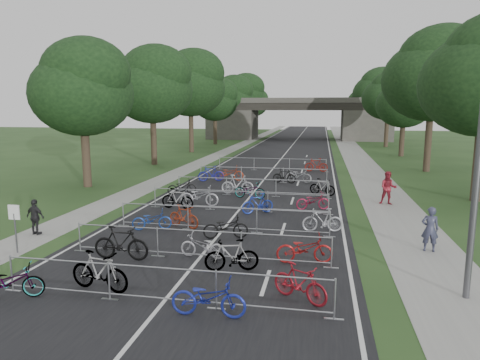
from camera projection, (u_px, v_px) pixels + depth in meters
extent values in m
plane|color=#26441D|center=(162.00, 304.00, 11.67)|extent=(200.00, 200.00, 0.00)
cube|color=black|center=(291.00, 147.00, 60.12)|extent=(11.00, 140.00, 0.01)
cube|color=gray|center=(350.00, 147.00, 58.64)|extent=(3.00, 140.00, 0.01)
cube|color=gray|center=(239.00, 146.00, 61.50)|extent=(2.00, 140.00, 0.01)
cube|color=silver|center=(291.00, 147.00, 60.12)|extent=(0.12, 140.00, 0.00)
cube|color=#43403B|center=(233.00, 124.00, 76.36)|extent=(8.00, 8.00, 5.00)
cube|color=#43403B|center=(366.00, 125.00, 72.12)|extent=(8.00, 8.00, 5.00)
cube|color=black|center=(298.00, 107.00, 73.73)|extent=(30.00, 8.00, 1.20)
cube|color=#43403B|center=(297.00, 100.00, 69.88)|extent=(30.00, 0.40, 0.90)
cube|color=#43403B|center=(299.00, 101.00, 77.24)|extent=(30.00, 0.40, 0.90)
cylinder|color=#4C4C51|center=(479.00, 157.00, 11.42)|extent=(0.18, 0.18, 8.00)
cylinder|color=#4C4C51|center=(16.00, 233.00, 15.71)|extent=(0.06, 0.06, 1.50)
cube|color=white|center=(14.00, 212.00, 15.58)|extent=(0.45, 0.04, 0.55)
cylinder|color=#33261C|center=(86.00, 156.00, 28.95)|extent=(0.56, 0.56, 4.20)
ellipsoid|color=black|center=(82.00, 94.00, 28.27)|extent=(6.72, 6.72, 5.51)
sphere|color=black|center=(85.00, 73.00, 27.45)|extent=(5.38, 5.38, 5.38)
sphere|color=black|center=(80.00, 107.00, 28.99)|extent=(4.37, 4.37, 4.37)
cylinder|color=#33261C|center=(478.00, 162.00, 24.41)|extent=(0.56, 0.56, 4.48)
sphere|color=black|center=(471.00, 101.00, 24.41)|extent=(4.66, 4.66, 4.66)
cylinder|color=#33261C|center=(154.00, 140.00, 40.53)|extent=(0.56, 0.56, 4.72)
ellipsoid|color=black|center=(152.00, 90.00, 39.77)|extent=(7.56, 7.56, 6.20)
sphere|color=black|center=(156.00, 73.00, 38.92)|extent=(6.05, 6.05, 6.05)
sphere|color=black|center=(149.00, 100.00, 40.50)|extent=(4.91, 4.91, 4.91)
cylinder|color=#33261C|center=(428.00, 141.00, 35.98)|extent=(0.56, 0.56, 5.11)
ellipsoid|color=black|center=(433.00, 81.00, 35.16)|extent=(8.18, 8.18, 6.70)
sphere|color=black|center=(444.00, 59.00, 34.29)|extent=(6.54, 6.54, 6.54)
sphere|color=black|center=(424.00, 93.00, 35.90)|extent=(5.31, 5.31, 5.31)
cylinder|color=#33261C|center=(191.00, 131.00, 52.12)|extent=(0.56, 0.56, 5.25)
ellipsoid|color=black|center=(190.00, 88.00, 51.27)|extent=(8.40, 8.40, 6.89)
sphere|color=black|center=(194.00, 73.00, 50.39)|extent=(6.72, 6.72, 6.72)
sphere|color=black|center=(188.00, 97.00, 52.02)|extent=(5.46, 5.46, 5.46)
cylinder|color=#33261C|center=(402.00, 139.00, 47.71)|extent=(0.56, 0.56, 3.85)
ellipsoid|color=black|center=(404.00, 105.00, 47.09)|extent=(6.16, 6.16, 5.05)
sphere|color=black|center=(412.00, 93.00, 46.29)|extent=(4.93, 4.93, 4.93)
sphere|color=black|center=(398.00, 112.00, 47.80)|extent=(4.00, 4.00, 4.00)
cylinder|color=#33261C|center=(215.00, 130.00, 63.83)|extent=(0.56, 0.56, 4.20)
ellipsoid|color=black|center=(215.00, 102.00, 63.15)|extent=(6.72, 6.72, 5.51)
sphere|color=black|center=(218.00, 93.00, 62.33)|extent=(5.38, 5.38, 5.38)
sphere|color=black|center=(213.00, 108.00, 63.87)|extent=(4.37, 4.37, 4.37)
cylinder|color=#33261C|center=(386.00, 131.00, 59.29)|extent=(0.56, 0.56, 4.48)
ellipsoid|color=black|center=(388.00, 99.00, 58.56)|extent=(7.17, 7.17, 5.88)
sphere|color=black|center=(394.00, 88.00, 57.73)|extent=(5.73, 5.73, 5.73)
sphere|color=black|center=(384.00, 105.00, 59.29)|extent=(4.66, 4.66, 4.66)
cylinder|color=#33261C|center=(232.00, 125.00, 75.41)|extent=(0.56, 0.56, 4.72)
ellipsoid|color=black|center=(232.00, 99.00, 74.65)|extent=(7.56, 7.56, 6.20)
sphere|color=black|center=(234.00, 90.00, 73.80)|extent=(6.05, 6.05, 6.05)
sphere|color=black|center=(229.00, 104.00, 75.38)|extent=(4.91, 4.91, 4.91)
cylinder|color=#33261C|center=(376.00, 125.00, 70.86)|extent=(0.56, 0.56, 5.11)
ellipsoid|color=black|center=(378.00, 94.00, 70.04)|extent=(8.18, 8.18, 6.70)
sphere|color=black|center=(382.00, 84.00, 69.17)|extent=(6.54, 6.54, 6.54)
sphere|color=black|center=(374.00, 101.00, 70.78)|extent=(5.31, 5.31, 5.31)
cylinder|color=#33261C|center=(244.00, 122.00, 87.00)|extent=(0.56, 0.56, 5.25)
ellipsoid|color=black|center=(244.00, 96.00, 86.15)|extent=(8.40, 8.40, 6.89)
sphere|color=black|center=(246.00, 87.00, 85.27)|extent=(6.72, 6.72, 6.72)
sphere|color=black|center=(242.00, 101.00, 86.90)|extent=(5.46, 5.46, 5.46)
cylinder|color=#33261C|center=(368.00, 126.00, 82.59)|extent=(0.56, 0.56, 3.85)
ellipsoid|color=black|center=(369.00, 106.00, 81.97)|extent=(6.16, 6.16, 5.05)
sphere|color=black|center=(373.00, 100.00, 81.17)|extent=(4.93, 4.93, 4.93)
sphere|color=black|center=(366.00, 110.00, 82.68)|extent=(4.00, 4.00, 4.00)
cylinder|color=#33261C|center=(253.00, 123.00, 98.71)|extent=(0.56, 0.56, 4.20)
ellipsoid|color=black|center=(253.00, 104.00, 98.03)|extent=(6.72, 6.72, 5.51)
sphere|color=black|center=(255.00, 98.00, 97.21)|extent=(5.38, 5.38, 5.38)
sphere|color=black|center=(251.00, 108.00, 98.75)|extent=(4.37, 4.37, 4.37)
cylinder|color=#33261C|center=(363.00, 123.00, 94.17)|extent=(0.56, 0.56, 4.48)
ellipsoid|color=black|center=(364.00, 102.00, 93.44)|extent=(7.17, 7.17, 5.88)
sphere|color=black|center=(367.00, 96.00, 92.61)|extent=(5.73, 5.73, 5.73)
sphere|color=black|center=(361.00, 106.00, 94.17)|extent=(4.66, 4.66, 4.66)
cylinder|color=#979A9F|center=(161.00, 268.00, 11.50)|extent=(9.20, 0.04, 0.04)
cylinder|color=#979A9F|center=(162.00, 298.00, 11.64)|extent=(9.20, 0.04, 0.04)
cylinder|color=#979A9F|center=(12.00, 273.00, 12.43)|extent=(0.05, 0.05, 1.10)
cube|color=#979A9F|center=(13.00, 291.00, 12.52)|extent=(0.50, 0.08, 0.03)
cylinder|color=#979A9F|center=(109.00, 281.00, 11.87)|extent=(0.05, 0.05, 1.10)
cube|color=#979A9F|center=(110.00, 299.00, 11.95)|extent=(0.50, 0.08, 0.03)
cylinder|color=#979A9F|center=(216.00, 290.00, 11.30)|extent=(0.05, 0.05, 1.10)
cube|color=#979A9F|center=(216.00, 309.00, 11.39)|extent=(0.50, 0.08, 0.03)
cylinder|color=#979A9F|center=(335.00, 299.00, 10.74)|extent=(0.05, 0.05, 1.10)
cube|color=#979A9F|center=(334.00, 319.00, 10.82)|extent=(0.50, 0.08, 0.03)
cylinder|color=#979A9F|center=(198.00, 231.00, 14.99)|extent=(9.20, 0.04, 0.04)
cylinder|color=#979A9F|center=(199.00, 254.00, 15.13)|extent=(9.20, 0.04, 0.04)
cylinder|color=#979A9F|center=(80.00, 237.00, 15.92)|extent=(0.05, 0.05, 1.10)
cube|color=#979A9F|center=(81.00, 251.00, 16.01)|extent=(0.50, 0.08, 0.03)
cylinder|color=#979A9F|center=(157.00, 242.00, 15.35)|extent=(0.05, 0.05, 1.10)
cube|color=#979A9F|center=(158.00, 256.00, 15.44)|extent=(0.50, 0.08, 0.03)
cylinder|color=#979A9F|center=(241.00, 247.00, 14.79)|extent=(0.05, 0.05, 1.10)
cube|color=#979A9F|center=(241.00, 262.00, 14.88)|extent=(0.50, 0.08, 0.03)
cylinder|color=#979A9F|center=(332.00, 253.00, 14.22)|extent=(0.05, 0.05, 1.10)
cube|color=#979A9F|center=(331.00, 268.00, 14.31)|extent=(0.50, 0.08, 0.03)
cylinder|color=#979A9F|center=(222.00, 208.00, 18.48)|extent=(9.20, 0.04, 0.04)
cylinder|color=#979A9F|center=(222.00, 227.00, 18.62)|extent=(9.20, 0.04, 0.04)
cylinder|color=#979A9F|center=(123.00, 214.00, 19.41)|extent=(0.05, 0.05, 1.10)
cube|color=#979A9F|center=(124.00, 225.00, 19.50)|extent=(0.50, 0.08, 0.03)
cylinder|color=#979A9F|center=(188.00, 217.00, 18.84)|extent=(0.05, 0.05, 1.10)
cube|color=#979A9F|center=(188.00, 229.00, 18.93)|extent=(0.50, 0.08, 0.03)
cylinder|color=#979A9F|center=(257.00, 221.00, 18.28)|extent=(0.05, 0.05, 1.10)
cube|color=#979A9F|center=(257.00, 233.00, 18.37)|extent=(0.50, 0.08, 0.03)
cylinder|color=#979A9F|center=(330.00, 224.00, 17.71)|extent=(0.05, 0.05, 1.10)
cube|color=#979A9F|center=(329.00, 237.00, 17.80)|extent=(0.50, 0.08, 0.03)
cylinder|color=#979A9F|center=(238.00, 191.00, 22.16)|extent=(9.20, 0.04, 0.04)
cylinder|color=#979A9F|center=(238.00, 208.00, 22.30)|extent=(9.20, 0.04, 0.04)
cylinder|color=#979A9F|center=(155.00, 197.00, 23.09)|extent=(0.05, 0.05, 1.10)
cube|color=#979A9F|center=(155.00, 207.00, 23.18)|extent=(0.50, 0.08, 0.03)
cylinder|color=#979A9F|center=(210.00, 199.00, 22.52)|extent=(0.05, 0.05, 1.10)
cube|color=#979A9F|center=(210.00, 209.00, 22.61)|extent=(0.50, 0.08, 0.03)
cylinder|color=#979A9F|center=(268.00, 202.00, 21.96)|extent=(0.05, 0.05, 1.10)
cube|color=#979A9F|center=(268.00, 212.00, 22.05)|extent=(0.50, 0.08, 0.03)
cylinder|color=#979A9F|center=(329.00, 204.00, 21.39)|extent=(0.05, 0.05, 1.10)
cube|color=#979A9F|center=(328.00, 215.00, 21.48)|extent=(0.50, 0.08, 0.03)
cylinder|color=#979A9F|center=(251.00, 179.00, 26.03)|extent=(9.20, 0.04, 0.04)
cylinder|color=#979A9F|center=(251.00, 193.00, 26.18)|extent=(9.20, 0.04, 0.04)
cylinder|color=#979A9F|center=(179.00, 184.00, 26.96)|extent=(0.05, 0.05, 1.10)
cube|color=#979A9F|center=(179.00, 193.00, 27.05)|extent=(0.50, 0.08, 0.03)
cylinder|color=#979A9F|center=(226.00, 186.00, 26.40)|extent=(0.05, 0.05, 1.10)
cube|color=#979A9F|center=(226.00, 195.00, 26.49)|extent=(0.50, 0.08, 0.03)
cylinder|color=#979A9F|center=(276.00, 188.00, 25.83)|extent=(0.05, 0.05, 1.10)
cube|color=#979A9F|center=(276.00, 196.00, 25.92)|extent=(0.50, 0.08, 0.03)
cylinder|color=#979A9F|center=(328.00, 190.00, 25.27)|extent=(0.05, 0.05, 1.10)
cube|color=#979A9F|center=(327.00, 198.00, 25.36)|extent=(0.50, 0.08, 0.03)
cylinder|color=#979A9F|center=(262.00, 168.00, 30.88)|extent=(9.20, 0.04, 0.04)
cylinder|color=#979A9F|center=(262.00, 180.00, 31.02)|extent=(9.20, 0.04, 0.04)
cylinder|color=#979A9F|center=(201.00, 173.00, 31.81)|extent=(0.05, 0.05, 1.10)
cube|color=#979A9F|center=(201.00, 180.00, 31.90)|extent=(0.50, 0.08, 0.03)
cylinder|color=#979A9F|center=(241.00, 174.00, 31.24)|extent=(0.05, 0.05, 1.10)
cube|color=#979A9F|center=(241.00, 181.00, 31.33)|extent=(0.50, 0.08, 0.03)
cylinder|color=#979A9F|center=(283.00, 175.00, 30.68)|extent=(0.05, 0.05, 1.10)
cube|color=#979A9F|center=(283.00, 183.00, 30.77)|extent=(0.50, 0.08, 0.03)
cylinder|color=#979A9F|center=(327.00, 177.00, 30.11)|extent=(0.05, 0.05, 1.10)
cube|color=#979A9F|center=(326.00, 184.00, 30.20)|extent=(0.50, 0.08, 0.03)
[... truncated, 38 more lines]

